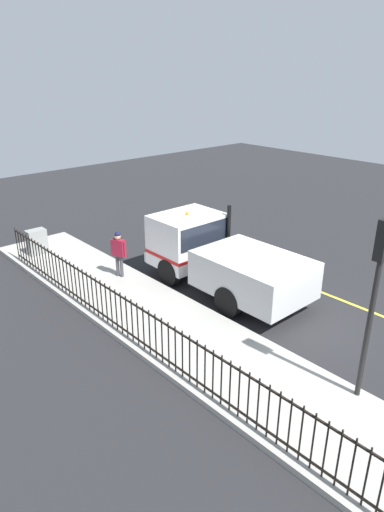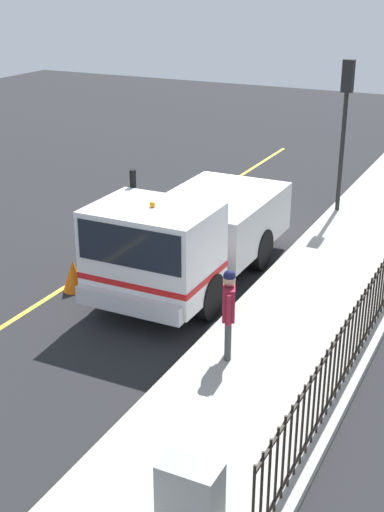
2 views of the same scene
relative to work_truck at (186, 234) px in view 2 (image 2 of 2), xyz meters
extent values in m
plane|color=#232326|center=(-0.38, 3.05, -1.24)|extent=(49.85, 49.85, 0.00)
cube|color=#A3A099|center=(2.91, 3.05, -1.16)|extent=(3.00, 22.66, 0.15)
cube|color=yellow|center=(-2.39, 3.05, -1.24)|extent=(0.12, 20.39, 0.01)
cube|color=white|center=(0.00, -1.40, 0.13)|extent=(2.38, 1.85, 1.79)
cube|color=black|center=(0.00, -1.40, 0.53)|extent=(2.19, 1.88, 0.79)
cube|color=silver|center=(0.00, 1.71, -0.18)|extent=(2.39, 3.46, 1.16)
cube|color=silver|center=(0.00, -2.40, -0.61)|extent=(2.26, 0.20, 0.36)
cube|color=red|center=(0.00, -1.40, -0.26)|extent=(2.41, 1.87, 0.12)
cylinder|color=black|center=(1.07, -1.13, -0.76)|extent=(0.30, 0.96, 0.96)
cylinder|color=black|center=(-1.07, -1.12, -0.76)|extent=(0.30, 0.96, 0.96)
cylinder|color=black|center=(1.07, 1.71, -0.76)|extent=(0.30, 0.96, 0.96)
cylinder|color=black|center=(-1.06, 1.71, -0.76)|extent=(0.30, 0.96, 0.96)
sphere|color=orange|center=(0.00, -1.40, 1.08)|extent=(0.12, 0.12, 0.12)
cylinder|color=black|center=(-1.04, -0.38, 0.31)|extent=(0.14, 0.14, 2.15)
cube|color=maroon|center=(2.14, -2.60, 0.00)|extent=(0.38, 0.52, 0.59)
sphere|color=tan|center=(2.14, -2.60, 0.41)|extent=(0.22, 0.22, 0.22)
sphere|color=#14193F|center=(2.14, -2.60, 0.48)|extent=(0.21, 0.21, 0.21)
cylinder|color=#3F3F47|center=(2.17, -2.68, -0.69)|extent=(0.12, 0.12, 0.79)
cylinder|color=#3F3F47|center=(2.11, -2.52, -0.69)|extent=(0.12, 0.12, 0.79)
cylinder|color=maroon|center=(2.24, -2.85, -0.03)|extent=(0.09, 0.09, 0.56)
cylinder|color=maroon|center=(2.04, -2.36, -0.03)|extent=(0.09, 0.09, 0.56)
cylinder|color=black|center=(4.18, -6.58, -0.45)|extent=(0.04, 0.04, 1.27)
cylinder|color=black|center=(4.18, -6.32, -0.45)|extent=(0.04, 0.04, 1.27)
cylinder|color=black|center=(4.18, -6.06, -0.45)|extent=(0.04, 0.04, 1.27)
cylinder|color=black|center=(4.18, -5.81, -0.45)|extent=(0.04, 0.04, 1.27)
cylinder|color=black|center=(4.18, -5.55, -0.45)|extent=(0.04, 0.04, 1.27)
cylinder|color=black|center=(4.18, -5.29, -0.45)|extent=(0.04, 0.04, 1.27)
cylinder|color=black|center=(4.18, -5.04, -0.45)|extent=(0.04, 0.04, 1.27)
cylinder|color=black|center=(4.18, -4.78, -0.45)|extent=(0.04, 0.04, 1.27)
cylinder|color=black|center=(4.18, -4.52, -0.45)|extent=(0.04, 0.04, 1.27)
cylinder|color=black|center=(4.18, -4.26, -0.45)|extent=(0.04, 0.04, 1.27)
cylinder|color=black|center=(4.18, -4.01, -0.45)|extent=(0.04, 0.04, 1.27)
cylinder|color=black|center=(4.18, -3.75, -0.45)|extent=(0.04, 0.04, 1.27)
cylinder|color=black|center=(4.18, -3.49, -0.45)|extent=(0.04, 0.04, 1.27)
cylinder|color=black|center=(4.18, -3.24, -0.45)|extent=(0.04, 0.04, 1.27)
cylinder|color=black|center=(4.18, -2.98, -0.45)|extent=(0.04, 0.04, 1.27)
cylinder|color=black|center=(4.18, -2.72, -0.45)|extent=(0.04, 0.04, 1.27)
cylinder|color=black|center=(4.18, -2.47, -0.45)|extent=(0.04, 0.04, 1.27)
cylinder|color=black|center=(4.18, -2.21, -0.45)|extent=(0.04, 0.04, 1.27)
cylinder|color=black|center=(4.18, -1.95, -0.45)|extent=(0.04, 0.04, 1.27)
cylinder|color=black|center=(4.18, -1.70, -0.45)|extent=(0.04, 0.04, 1.27)
cylinder|color=black|center=(4.18, -1.44, -0.45)|extent=(0.04, 0.04, 1.27)
cylinder|color=black|center=(4.18, -1.18, -0.45)|extent=(0.04, 0.04, 1.27)
cylinder|color=black|center=(4.18, -0.93, -0.45)|extent=(0.04, 0.04, 1.27)
cylinder|color=black|center=(4.18, -0.67, -0.45)|extent=(0.04, 0.04, 1.27)
cylinder|color=black|center=(4.18, -0.41, -0.45)|extent=(0.04, 0.04, 1.27)
cylinder|color=black|center=(4.18, -0.16, -0.45)|extent=(0.04, 0.04, 1.27)
cylinder|color=black|center=(4.18, 0.10, -0.45)|extent=(0.04, 0.04, 1.27)
cylinder|color=black|center=(4.18, 0.36, -0.45)|extent=(0.04, 0.04, 1.27)
cylinder|color=black|center=(1.65, 6.31, 0.99)|extent=(0.12, 0.12, 4.15)
cube|color=black|center=(1.65, 6.31, 2.64)|extent=(0.31, 0.22, 0.85)
sphere|color=red|center=(1.65, 6.31, 2.90)|extent=(0.16, 0.16, 0.16)
sphere|color=yellow|center=(1.65, 6.31, 2.64)|extent=(0.16, 0.16, 0.16)
sphere|color=green|center=(1.65, 6.31, 2.39)|extent=(0.16, 0.16, 0.16)
cube|color=gray|center=(3.39, -6.60, -0.59)|extent=(0.74, 0.44, 0.99)
cone|color=orange|center=(-2.11, -1.23, -0.89)|extent=(0.49, 0.49, 0.70)
camera|label=1|loc=(9.91, 9.92, 5.71)|focal=31.53mm
camera|label=2|loc=(6.33, -12.48, 5.24)|focal=49.03mm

